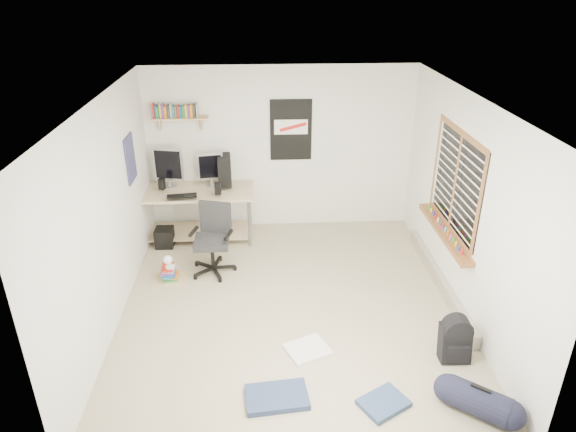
{
  "coord_description": "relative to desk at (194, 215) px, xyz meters",
  "views": [
    {
      "loc": [
        -0.3,
        -5.17,
        3.68
      ],
      "look_at": [
        0.0,
        0.39,
        1.02
      ],
      "focal_mm": 32.0,
      "sensor_mm": 36.0,
      "label": 1
    }
  ],
  "objects": [
    {
      "name": "floor",
      "position": [
        1.33,
        -1.86,
        -0.37
      ],
      "size": [
        4.0,
        4.5,
        0.01
      ],
      "primitive_type": "cube",
      "color": "gray",
      "rests_on": "ground"
    },
    {
      "name": "ceiling",
      "position": [
        1.33,
        -1.86,
        2.14
      ],
      "size": [
        4.0,
        4.5,
        0.01
      ],
      "primitive_type": "cube",
      "color": "white",
      "rests_on": "ground"
    },
    {
      "name": "back_wall",
      "position": [
        1.33,
        0.4,
        0.89
      ],
      "size": [
        4.0,
        0.01,
        2.5
      ],
      "primitive_type": "cube",
      "color": "silver",
      "rests_on": "ground"
    },
    {
      "name": "left_wall",
      "position": [
        -0.67,
        -1.86,
        0.89
      ],
      "size": [
        0.01,
        4.5,
        2.5
      ],
      "primitive_type": "cube",
      "color": "silver",
      "rests_on": "ground"
    },
    {
      "name": "right_wall",
      "position": [
        3.34,
        -1.86,
        0.89
      ],
      "size": [
        0.01,
        4.5,
        2.5
      ],
      "primitive_type": "cube",
      "color": "silver",
      "rests_on": "ground"
    },
    {
      "name": "desk",
      "position": [
        0.0,
        0.0,
        0.0
      ],
      "size": [
        1.86,
        0.97,
        0.82
      ],
      "primitive_type": "cube",
      "rotation": [
        0.0,
        0.0,
        -0.11
      ],
      "color": "#CDAB8E",
      "rests_on": "floor"
    },
    {
      "name": "monitor_left",
      "position": [
        -0.34,
        0.14,
        0.69
      ],
      "size": [
        0.45,
        0.2,
        0.48
      ],
      "primitive_type": "cube",
      "rotation": [
        0.0,
        0.0,
        -0.22
      ],
      "color": "#B5B5BB",
      "rests_on": "desk"
    },
    {
      "name": "monitor_right",
      "position": [
        0.29,
        0.14,
        0.65
      ],
      "size": [
        0.37,
        0.15,
        0.39
      ],
      "primitive_type": "cube",
      "rotation": [
        0.0,
        0.0,
        0.16
      ],
      "color": "#B4B3B8",
      "rests_on": "desk"
    },
    {
      "name": "pc_tower",
      "position": [
        0.48,
        0.14,
        0.66
      ],
      "size": [
        0.22,
        0.42,
        0.42
      ],
      "primitive_type": "cube",
      "rotation": [
        0.0,
        0.0,
        0.07
      ],
      "color": "black",
      "rests_on": "desk"
    },
    {
      "name": "keyboard",
      "position": [
        -0.1,
        -0.33,
        0.46
      ],
      "size": [
        0.43,
        0.2,
        0.02
      ],
      "primitive_type": "cube",
      "rotation": [
        0.0,
        0.0,
        0.14
      ],
      "color": "black",
      "rests_on": "desk"
    },
    {
      "name": "speaker_left",
      "position": [
        -0.42,
        -0.03,
        0.53
      ],
      "size": [
        0.1,
        0.1,
        0.16
      ],
      "primitive_type": "cube",
      "rotation": [
        0.0,
        0.0,
        -0.34
      ],
      "color": "black",
      "rests_on": "desk"
    },
    {
      "name": "speaker_right",
      "position": [
        0.41,
        -0.26,
        0.53
      ],
      "size": [
        0.09,
        0.09,
        0.17
      ],
      "primitive_type": "cube",
      "rotation": [
        0.0,
        0.0,
        -0.04
      ],
      "color": "black",
      "rests_on": "desk"
    },
    {
      "name": "office_chair",
      "position": [
        0.35,
        -1.02,
        0.12
      ],
      "size": [
        0.76,
        0.76,
        0.95
      ],
      "primitive_type": "cube",
      "rotation": [
        0.0,
        0.0,
        -0.26
      ],
      "color": "black",
      "rests_on": "floor"
    },
    {
      "name": "wall_shelf",
      "position": [
        -0.12,
        0.28,
        1.42
      ],
      "size": [
        0.8,
        0.22,
        0.24
      ],
      "primitive_type": "cube",
      "color": "tan",
      "rests_on": "back_wall"
    },
    {
      "name": "poster_back_wall",
      "position": [
        1.48,
        0.37,
        1.19
      ],
      "size": [
        0.62,
        0.03,
        0.92
      ],
      "primitive_type": "cube",
      "color": "black",
      "rests_on": "back_wall"
    },
    {
      "name": "poster_left_wall",
      "position": [
        -0.65,
        -0.66,
        1.14
      ],
      "size": [
        0.02,
        0.42,
        0.6
      ],
      "primitive_type": "cube",
      "color": "navy",
      "rests_on": "left_wall"
    },
    {
      "name": "window",
      "position": [
        3.28,
        -1.56,
        1.08
      ],
      "size": [
        0.1,
        1.5,
        1.26
      ],
      "primitive_type": "cube",
      "color": "brown",
      "rests_on": "right_wall"
    },
    {
      "name": "baseboard_heater",
      "position": [
        3.29,
        -1.56,
        -0.28
      ],
      "size": [
        0.08,
        2.5,
        0.18
      ],
      "primitive_type": "cube",
      "color": "#B7B2A8",
      "rests_on": "floor"
    },
    {
      "name": "backpack",
      "position": [
        2.99,
        -2.9,
        -0.16
      ],
      "size": [
        0.32,
        0.26,
        0.41
      ],
      "primitive_type": "cube",
      "rotation": [
        0.0,
        0.0,
        -0.04
      ],
      "color": "black",
      "rests_on": "floor"
    },
    {
      "name": "duffel_bag",
      "position": [
        2.95,
        -3.64,
        -0.22
      ],
      "size": [
        0.4,
        0.4,
        0.56
      ],
      "primitive_type": "cylinder",
      "rotation": [
        0.0,
        0.0,
        -0.67
      ],
      "color": "black",
      "rests_on": "floor"
    },
    {
      "name": "tshirt",
      "position": [
        1.48,
        -2.71,
        -0.34
      ],
      "size": [
        0.54,
        0.51,
        0.04
      ],
      "primitive_type": "cube",
      "rotation": [
        0.0,
        0.0,
        0.41
      ],
      "color": "silver",
      "rests_on": "floor"
    },
    {
      "name": "jeans_a",
      "position": [
        1.12,
        -3.38,
        -0.33
      ],
      "size": [
        0.62,
        0.43,
        0.06
      ],
      "primitive_type": "cube",
      "rotation": [
        0.0,
        0.0,
        0.1
      ],
      "color": "navy",
      "rests_on": "floor"
    },
    {
      "name": "jeans_b",
      "position": [
        2.12,
        -3.5,
        -0.34
      ],
      "size": [
        0.53,
        0.49,
        0.05
      ],
      "primitive_type": "cube",
      "rotation": [
        0.0,
        0.0,
        0.52
      ],
      "color": "navy",
      "rests_on": "floor"
    },
    {
      "name": "book_stack",
      "position": [
        -0.21,
        -1.19,
        -0.21
      ],
      "size": [
        0.48,
        0.43,
        0.28
      ],
      "primitive_type": "cube",
      "rotation": [
        0.0,
        0.0,
        0.25
      ],
      "color": "brown",
      "rests_on": "floor"
    },
    {
      "name": "desk_lamp",
      "position": [
        -0.19,
        -1.21,
        0.02
      ],
      "size": [
        0.15,
        0.23,
        0.21
      ],
      "primitive_type": "cube",
      "rotation": [
        0.0,
        0.0,
        0.11
      ],
      "color": "silver",
      "rests_on": "book_stack"
    },
    {
      "name": "subwoofer",
      "position": [
        -0.42,
        -0.26,
        -0.22
      ],
      "size": [
        0.26,
        0.26,
        0.29
      ],
      "primitive_type": "cube",
      "rotation": [
        0.0,
        0.0,
        -0.01
      ],
      "color": "black",
      "rests_on": "floor"
    }
  ]
}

